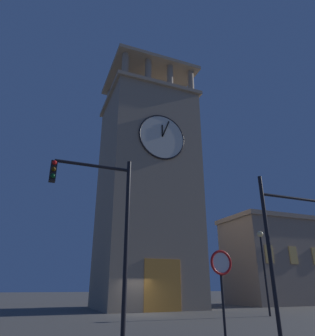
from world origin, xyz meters
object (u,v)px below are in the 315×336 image
object	(u,v)px
clocktower	(147,189)
traffic_signal_mid	(288,231)
street_lamp	(263,256)
adjacent_wing_building	(303,261)
no_horn_sign	(221,271)
traffic_signal_near	(104,216)

from	to	relation	value
clocktower	traffic_signal_mid	bearing A→B (deg)	89.33
clocktower	street_lamp	xyz separation A→B (m)	(-5.32, 10.13, -7.38)
clocktower	adjacent_wing_building	xyz separation A→B (m)	(-20.48, -0.69, -6.51)
street_lamp	traffic_signal_mid	bearing A→B (deg)	56.11
traffic_signal_mid	no_horn_sign	bearing A→B (deg)	16.33
street_lamp	no_horn_sign	bearing A→B (deg)	44.14
traffic_signal_near	street_lamp	distance (m)	15.18
adjacent_wing_building	traffic_signal_near	world-z (taller)	adjacent_wing_building
traffic_signal_mid	no_horn_sign	xyz separation A→B (m)	(4.23, 1.24, -1.72)
no_horn_sign	clocktower	bearing A→B (deg)	-102.78
traffic_signal_near	street_lamp	bearing A→B (deg)	-150.50
traffic_signal_near	no_horn_sign	bearing A→B (deg)	149.69
clocktower	traffic_signal_near	size ratio (longest dim) A/B	4.26
street_lamp	clocktower	bearing A→B (deg)	-62.28
clocktower	adjacent_wing_building	bearing A→B (deg)	-178.07
traffic_signal_near	no_horn_sign	xyz separation A→B (m)	(-3.44, 2.01, -1.89)
clocktower	no_horn_sign	size ratio (longest dim) A/B	9.26
traffic_signal_mid	street_lamp	world-z (taller)	traffic_signal_mid
traffic_signal_near	traffic_signal_mid	world-z (taller)	traffic_signal_near
traffic_signal_near	street_lamp	world-z (taller)	traffic_signal_near
clocktower	adjacent_wing_building	distance (m)	21.50
adjacent_wing_building	no_horn_sign	world-z (taller)	adjacent_wing_building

